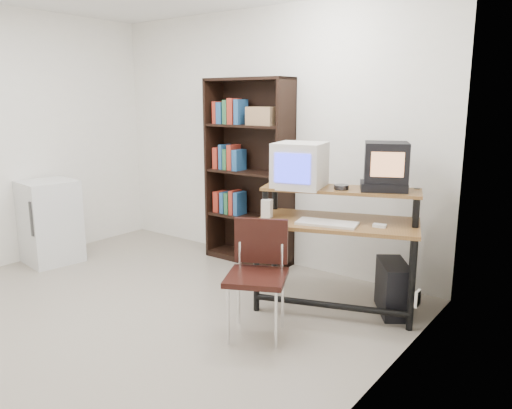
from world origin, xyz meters
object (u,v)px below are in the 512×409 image
Objects in this scene: crt_tv at (386,162)px; bookshelf at (250,170)px; pc_tower at (393,288)px; computer_desk at (338,225)px; crt_monitor at (300,165)px; school_chair at (258,265)px; mini_fridge at (50,222)px.

crt_tv is 0.23× the size of bookshelf.
computer_desk is at bearing 163.64° from pc_tower.
pc_tower is 0.24× the size of bookshelf.
crt_monitor reaches higher than pc_tower.
bookshelf is at bearing 135.46° from crt_monitor.
computer_desk is 3.16× the size of pc_tower.
crt_monitor is 1.00m from school_chair.
computer_desk is 1.64× the size of mini_fridge.
mini_fridge reaches higher than school_chair.
school_chair is at bearing -142.12° from crt_tv.
computer_desk is 0.63m from crt_tv.
school_chair is (-0.51, -1.03, -0.69)m from crt_tv.
crt_monitor reaches higher than school_chair.
crt_tv is at bearing 37.58° from school_chair.
bookshelf is (-1.09, 1.32, 0.46)m from school_chair.
computer_desk is 3.21× the size of crt_tv.
bookshelf is 2.18m from mini_fridge.
mini_fridge is (-2.73, 0.00, -0.08)m from school_chair.
crt_tv is at bearing 9.17° from crt_monitor.
crt_tv reaches higher than pc_tower.
pc_tower is at bearing -1.85° from computer_desk.
mini_fridge is at bearing -141.37° from bookshelf.
mini_fridge is (-2.96, -0.78, -0.26)m from computer_desk.
mini_fridge is at bearing 171.81° from crt_tv.
crt_monitor is 2.81m from mini_fridge.
bookshelf is at bearing 133.14° from pc_tower.
pc_tower is at bearing -12.70° from bookshelf.
computer_desk is at bearing -22.19° from bookshelf.
school_chair is at bearing -50.51° from bookshelf.
school_chair is 0.44× the size of bookshelf.
computer_desk is 1.70× the size of school_chair.
computer_desk is at bearing 47.70° from school_chair.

